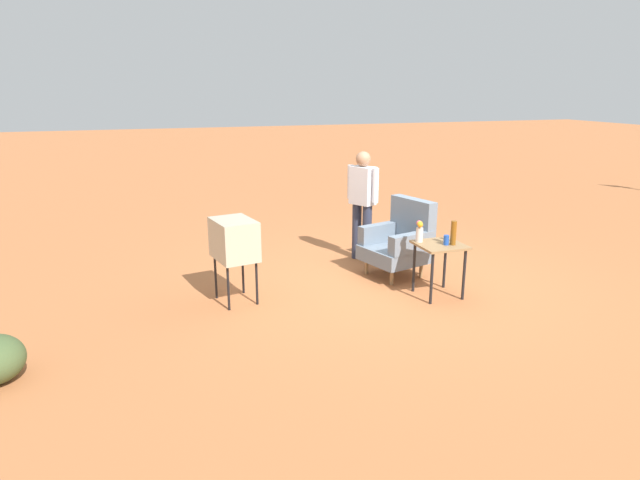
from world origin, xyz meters
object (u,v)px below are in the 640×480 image
(side_table, at_px, (440,252))
(flower_vase, at_px, (420,230))
(armchair, at_px, (400,240))
(person_standing, at_px, (362,199))
(bottle_short_clear, at_px, (454,234))
(soda_can_blue, at_px, (446,240))
(tv_on_stand, at_px, (234,240))
(bottle_tall_amber, at_px, (453,233))

(side_table, bearing_deg, flower_vase, -128.68)
(side_table, bearing_deg, armchair, -173.44)
(person_standing, xyz_separation_m, bottle_short_clear, (1.66, 0.54, -0.16))
(person_standing, distance_m, bottle_short_clear, 1.75)
(soda_can_blue, distance_m, flower_vase, 0.35)
(armchair, height_order, flower_vase, armchair)
(tv_on_stand, xyz_separation_m, person_standing, (-1.09, 2.11, 0.16))
(side_table, relative_size, bottle_short_clear, 3.39)
(tv_on_stand, height_order, bottle_short_clear, tv_on_stand)
(tv_on_stand, distance_m, soda_can_blue, 2.57)
(side_table, height_order, person_standing, person_standing)
(side_table, relative_size, bottle_tall_amber, 2.26)
(armchair, relative_size, tv_on_stand, 1.03)
(armchair, distance_m, soda_can_blue, 0.98)
(side_table, height_order, bottle_tall_amber, bottle_tall_amber)
(bottle_tall_amber, bearing_deg, soda_can_blue, -106.15)
(bottle_short_clear, xyz_separation_m, bottle_tall_amber, (0.13, -0.09, 0.05))
(armchair, bearing_deg, bottle_short_clear, 20.47)
(side_table, distance_m, flower_vase, 0.36)
(person_standing, distance_m, bottle_tall_amber, 1.84)
(armchair, height_order, side_table, armchair)
(tv_on_stand, bearing_deg, armchair, 96.48)
(person_standing, height_order, flower_vase, person_standing)
(tv_on_stand, relative_size, flower_vase, 3.89)
(armchair, xyz_separation_m, bottle_tall_amber, (0.96, 0.22, 0.33))
(bottle_tall_amber, bearing_deg, tv_on_stand, -105.17)
(side_table, xyz_separation_m, bottle_tall_amber, (0.08, 0.12, 0.25))
(armchair, xyz_separation_m, bottle_short_clear, (0.83, 0.31, 0.28))
(soda_can_blue, bearing_deg, tv_on_stand, -105.14)
(person_standing, relative_size, flower_vase, 6.19)
(side_table, height_order, tv_on_stand, tv_on_stand)
(tv_on_stand, height_order, person_standing, person_standing)
(person_standing, xyz_separation_m, soda_can_blue, (1.76, 0.37, -0.20))
(bottle_short_clear, relative_size, bottle_tall_amber, 0.67)
(armchair, height_order, bottle_short_clear, armchair)
(side_table, height_order, flower_vase, flower_vase)
(armchair, bearing_deg, side_table, 6.56)
(soda_can_blue, bearing_deg, flower_vase, -132.21)
(person_standing, xyz_separation_m, flower_vase, (1.54, 0.12, -0.11))
(tv_on_stand, xyz_separation_m, bottle_short_clear, (0.57, 2.65, -0.00))
(bottle_short_clear, bearing_deg, side_table, -78.18)
(armchair, xyz_separation_m, soda_can_blue, (0.94, 0.14, 0.24))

